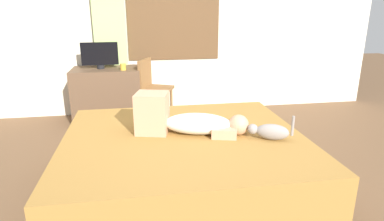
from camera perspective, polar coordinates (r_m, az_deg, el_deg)
The scene contains 10 objects.
ground_plane at distance 2.84m, azimuth 1.32°, elevation -14.69°, with size 16.00×16.00×0.00m, color brown.
back_wall_with_window at distance 4.90m, azimuth -4.27°, elevation 16.65°, with size 6.40×0.14×2.90m.
bed at distance 2.80m, azimuth -1.36°, elevation -9.31°, with size 2.02×1.80×0.51m.
person_lying at distance 2.71m, azimuth -1.08°, elevation -1.69°, with size 0.94×0.45×0.34m.
cat at distance 2.67m, azimuth 13.52°, elevation -3.59°, with size 0.33×0.21×0.21m.
desk at distance 4.65m, azimuth -14.58°, elevation 2.64°, with size 0.90×0.56×0.74m.
tv_monitor at distance 4.55m, azimuth -15.87°, elevation 9.33°, with size 0.48×0.10×0.35m.
cup at distance 4.39m, azimuth -11.99°, elevation 7.49°, with size 0.07×0.07×0.08m, color gold.
chair_by_desk at distance 4.50m, azimuth -7.02°, elevation 4.42°, with size 0.50×0.50×0.86m.
curtain_left at distance 4.78m, azimuth -14.29°, elevation 14.12°, with size 0.44×0.06×2.56m, color #ADCC75.
Camera 1 is at (-0.46, -2.36, 1.51)m, focal length 30.41 mm.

